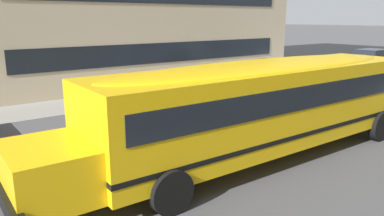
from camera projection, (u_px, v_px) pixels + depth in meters
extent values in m
plane|color=#4C4C4F|center=(210.00, 141.00, 11.82)|extent=(400.00, 400.00, 0.00)
cube|color=gray|center=(107.00, 100.00, 17.69)|extent=(120.00, 3.00, 0.01)
cube|color=silver|center=(210.00, 141.00, 11.82)|extent=(110.00, 0.16, 0.01)
cube|color=yellow|center=(267.00, 104.00, 10.22)|extent=(10.35, 2.60, 2.06)
cube|color=yellow|center=(48.00, 172.00, 6.98)|extent=(1.55, 2.00, 1.03)
cube|color=black|center=(6.00, 200.00, 6.63)|extent=(0.25, 2.34, 0.34)
cube|color=black|center=(367.00, 108.00, 13.39)|extent=(0.25, 2.34, 0.34)
cube|color=black|center=(268.00, 91.00, 10.13)|extent=(9.74, 2.63, 0.60)
cube|color=black|center=(266.00, 125.00, 10.36)|extent=(10.37, 2.63, 0.11)
ellipsoid|color=yellow|center=(269.00, 67.00, 9.98)|extent=(9.94, 2.40, 0.34)
cylinder|color=red|center=(137.00, 115.00, 9.42)|extent=(0.42, 0.42, 0.03)
cylinder|color=black|center=(171.00, 192.00, 7.31)|extent=(0.94, 0.29, 0.94)
cylinder|color=black|center=(120.00, 157.00, 9.15)|extent=(0.94, 0.29, 0.94)
cylinder|color=black|center=(379.00, 126.00, 11.77)|extent=(0.94, 0.29, 0.94)
cylinder|color=black|center=(316.00, 112.00, 13.61)|extent=(0.94, 0.29, 0.94)
cube|color=silver|center=(372.00, 63.00, 27.03)|extent=(3.94, 1.80, 0.70)
cube|color=black|center=(372.00, 54.00, 26.78)|extent=(2.24, 1.62, 0.64)
cylinder|color=black|center=(369.00, 65.00, 28.55)|extent=(0.60, 0.20, 0.60)
cylinder|color=black|center=(351.00, 68.00, 26.97)|extent=(0.60, 0.20, 0.60)
cylinder|color=black|center=(374.00, 70.00, 25.68)|extent=(0.60, 0.20, 0.60)
cube|color=maroon|center=(265.00, 79.00, 19.86)|extent=(3.98, 1.89, 0.70)
cube|color=black|center=(264.00, 67.00, 19.60)|extent=(2.28, 1.67, 0.64)
cylinder|color=black|center=(268.00, 81.00, 21.38)|extent=(0.61, 0.21, 0.60)
cylinder|color=black|center=(293.00, 85.00, 20.12)|extent=(0.61, 0.21, 0.60)
cylinder|color=black|center=(237.00, 86.00, 19.75)|extent=(0.61, 0.21, 0.60)
cylinder|color=black|center=(262.00, 91.00, 18.49)|extent=(0.61, 0.21, 0.60)
cube|color=black|center=(169.00, 52.00, 21.07)|extent=(16.98, 0.04, 1.10)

